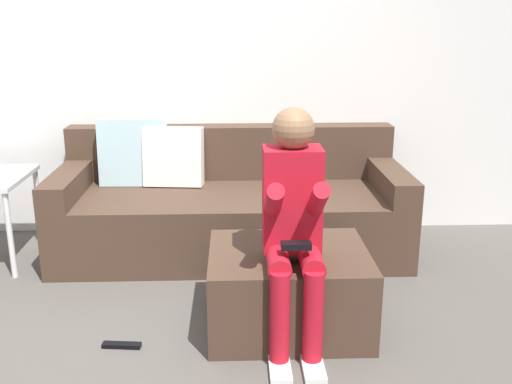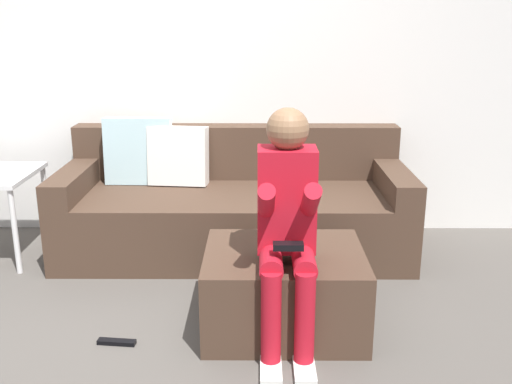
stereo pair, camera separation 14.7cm
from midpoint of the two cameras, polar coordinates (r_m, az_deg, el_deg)
The scene contains 6 objects.
ground_plane at distance 2.92m, azimuth -9.24°, elevation -16.44°, with size 7.71×7.71×0.00m, color #544F49.
wall_back at distance 4.41m, azimuth -7.03°, elevation 13.57°, with size 5.93×0.10×2.72m, color white.
couch_sectional at distance 4.13m, azimuth -3.72°, elevation -1.43°, with size 2.35×0.95×0.91m.
ottoman at distance 3.14m, azimuth 1.78°, elevation -9.32°, with size 0.82×0.68×0.42m, color #473326.
person_seated at distance 2.82m, azimuth 2.13°, elevation -2.38°, with size 0.28×0.57×1.18m.
remote_by_storage_bin at distance 3.13m, azimuth -14.19°, elevation -14.16°, with size 0.19×0.04×0.02m, color black.
Camera 1 is at (0.28, -2.43, 1.58)m, focal length 41.46 mm.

